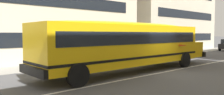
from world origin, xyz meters
TOP-DOWN VIEW (x-y plane):
  - ground_plane at (0.00, 0.00)m, footprint 400.00×400.00m
  - sidewalk_far at (0.00, 7.14)m, footprint 120.00×3.00m
  - lane_centreline at (0.00, 0.00)m, footprint 110.00×0.16m
  - school_bus at (-1.42, 1.55)m, footprint 13.85×3.27m
  - parked_car_dark_blue_by_lamppost at (9.72, 4.39)m, footprint 3.93×1.93m

SIDE VIEW (x-z plane):
  - ground_plane at x=0.00m, z-range 0.00..0.00m
  - lane_centreline at x=0.00m, z-range 0.00..0.01m
  - sidewalk_far at x=0.00m, z-range 0.00..0.01m
  - parked_car_dark_blue_by_lamppost at x=9.72m, z-range 0.02..1.66m
  - school_bus at x=-1.42m, z-range 0.29..3.39m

